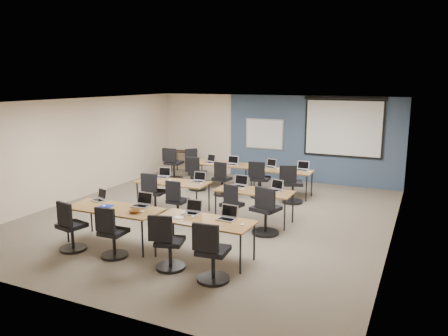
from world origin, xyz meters
The scene contains 58 objects.
floor centered at (0.00, 0.00, 0.00)m, with size 8.00×9.00×0.02m, color #6B6354.
ceiling centered at (0.00, 0.00, 2.70)m, with size 8.00×9.00×0.02m, color white.
wall_back centered at (0.00, 4.50, 1.35)m, with size 8.00×0.04×2.70m, color beige.
wall_front centered at (0.00, -4.50, 1.35)m, with size 8.00×0.04×2.70m, color beige.
wall_left centered at (-4.00, 0.00, 1.35)m, with size 0.04×9.00×2.70m, color beige.
wall_right centered at (4.00, 0.00, 1.35)m, with size 0.04×9.00×2.70m, color beige.
blue_accent_panel centered at (1.25, 4.47, 1.35)m, with size 5.50×0.04×2.70m, color #3D5977.
whiteboard centered at (-0.30, 4.43, 1.45)m, with size 1.28×0.03×0.98m.
projector_screen centered at (2.20, 4.41, 1.89)m, with size 2.40×0.10×1.82m.
training_table_front_left centered at (-0.92, -2.38, 0.69)m, with size 1.92×0.80×0.73m.
training_table_front_right centered at (1.02, -2.28, 0.69)m, with size 1.80×0.75×0.73m.
training_table_mid_left centered at (-1.07, 0.02, 0.68)m, with size 1.79×0.75×0.73m.
training_table_mid_right centered at (1.06, 0.06, 0.68)m, with size 1.76×0.73×0.73m.
training_table_back_left centered at (-0.97, 2.69, 0.69)m, with size 1.89×0.79×0.73m.
training_table_back_right centered at (0.93, 2.49, 0.68)m, with size 1.69×0.70×0.73m.
laptop_0 centered at (-1.53, -2.07, 0.79)m, with size 0.30×0.26×0.23m.
mouse_0 centered at (-1.16, -2.37, 0.74)m, with size 0.06×0.09×0.03m, color white.
task_chair_0 centered at (-1.42, -3.04, 0.41)m, with size 0.50×0.50×0.98m.
laptop_1 centered at (-0.49, -2.03, 0.79)m, with size 0.34×0.29×0.26m.
mouse_1 centered at (-0.25, -2.37, 0.74)m, with size 0.06×0.09×0.03m, color white.
task_chair_1 centered at (-0.51, -2.96, 0.40)m, with size 0.49×0.49×0.97m.
laptop_2 centered at (0.63, -2.03, 0.79)m, with size 0.32×0.27×0.24m.
mouse_2 centered at (0.76, -2.23, 0.74)m, with size 0.06×0.10×0.03m, color white.
task_chair_2 centered at (0.68, -2.96, 0.41)m, with size 0.51×0.51×0.99m.
laptop_3 centered at (1.38, -2.07, 0.79)m, with size 0.33×0.28×0.25m.
mouse_3 centered at (1.75, -2.27, 0.74)m, with size 0.06×0.09×0.03m, color white.
task_chair_3 centered at (1.55, -3.06, 0.42)m, with size 0.53×0.53×1.01m.
laptop_4 centered at (-1.55, 0.33, 0.79)m, with size 0.32×0.27×0.25m.
mouse_4 centered at (-1.17, 0.07, 0.74)m, with size 0.06×0.10×0.04m, color white.
task_chair_4 centered at (-1.40, -0.31, 0.41)m, with size 0.51×0.51×0.99m.
laptop_5 centered at (-0.49, 0.29, 0.79)m, with size 0.31×0.26×0.23m.
mouse_5 centered at (-0.32, 0.11, 0.74)m, with size 0.05×0.09×0.03m, color white.
task_chair_5 centered at (-0.58, -0.60, 0.39)m, with size 0.46×0.46×0.95m.
laptop_6 centered at (0.61, 0.29, 0.79)m, with size 0.34×0.28×0.25m.
mouse_6 centered at (0.79, 0.03, 0.74)m, with size 0.05×0.09×0.03m, color white.
task_chair_6 centered at (0.70, -0.37, 0.39)m, with size 0.47×0.46×0.95m.
laptop_7 centered at (1.51, 0.27, 0.79)m, with size 0.31×0.26×0.24m.
mouse_7 centered at (1.61, 0.14, 0.74)m, with size 0.06×0.10×0.03m, color white.
task_chair_7 centered at (1.59, -0.65, 0.44)m, with size 0.58×0.58×1.05m.
laptop_8 centered at (-1.37, 2.65, 0.79)m, with size 0.32×0.27×0.25m.
mouse_8 centered at (-1.23, 2.46, 0.74)m, with size 0.06×0.09×0.03m, color white.
task_chair_8 centered at (-1.53, 2.05, 0.41)m, with size 0.52×0.52×1.00m.
laptop_9 centered at (-0.64, 2.64, 0.79)m, with size 0.33×0.28×0.25m.
mouse_9 centered at (-0.42, 2.53, 0.74)m, with size 0.06×0.09×0.03m, color white.
task_chair_9 centered at (-0.59, 1.82, 0.40)m, with size 0.48×0.48×0.97m.
laptop_10 centered at (0.52, 2.73, 0.79)m, with size 0.30×0.26×0.23m.
mouse_10 centered at (0.79, 2.57, 0.74)m, with size 0.05×0.09×0.03m, color white.
task_chair_10 centered at (0.44, 2.04, 0.42)m, with size 0.55×0.55×1.03m.
laptop_11 centered at (1.45, 2.71, 0.79)m, with size 0.33×0.28×0.25m.
mouse_11 centered at (1.69, 2.56, 0.74)m, with size 0.06×0.09×0.03m, color white.
task_chair_11 centered at (1.39, 1.91, 0.42)m, with size 0.57×0.55×1.02m.
blue_mousepad centered at (-1.13, -2.35, 0.73)m, with size 0.26×0.21×0.01m, color navy.
snack_bowl centered at (-0.36, -2.46, 0.76)m, with size 0.22×0.22×0.05m, color brown.
snack_plate centered at (0.56, -2.38, 0.74)m, with size 0.17×0.17×0.01m, color white.
coffee_cup centered at (0.63, -2.28, 0.77)m, with size 0.06×0.06×0.06m, color white.
utility_table centered at (-3.13, 4.07, 0.65)m, with size 0.88×0.49×0.75m.
spare_chair_a centered at (-2.30, 3.44, 0.41)m, with size 0.61×0.50×0.98m.
spare_chair_b centered at (-2.86, 2.93, 0.44)m, with size 0.57×0.57×1.05m.
Camera 1 is at (4.50, -8.85, 3.17)m, focal length 35.00 mm.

